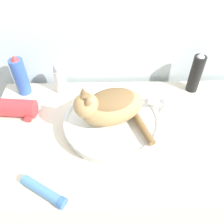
% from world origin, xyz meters
% --- Properties ---
extents(wall_back, '(8.00, 0.05, 2.40)m').
position_xyz_m(wall_back, '(0.00, 0.69, 1.20)').
color(wall_back, silver).
rests_on(wall_back, ground_plane).
extents(vanity_counter, '(1.13, 0.64, 0.84)m').
position_xyz_m(vanity_counter, '(0.00, 0.32, 0.42)').
color(vanity_counter, beige).
rests_on(vanity_counter, ground_plane).
extents(sink_basin, '(0.39, 0.39, 0.06)m').
position_xyz_m(sink_basin, '(-0.05, 0.34, 0.87)').
color(sink_basin, silver).
rests_on(sink_basin, vanity_counter).
extents(cat, '(0.29, 0.26, 0.16)m').
position_xyz_m(cat, '(-0.06, 0.33, 0.97)').
color(cat, tan).
rests_on(cat, sink_basin).
extents(faucet, '(0.12, 0.07, 0.12)m').
position_xyz_m(faucet, '(0.16, 0.41, 0.90)').
color(faucet, silver).
rests_on(faucet, vanity_counter).
extents(deodorant_stick, '(0.05, 0.05, 0.15)m').
position_xyz_m(deodorant_stick, '(-0.28, 0.58, 0.92)').
color(deodorant_stick, white).
rests_on(deodorant_stick, vanity_counter).
extents(spray_bottle_trigger, '(0.06, 0.06, 0.20)m').
position_xyz_m(spray_bottle_trigger, '(-0.46, 0.58, 0.93)').
color(spray_bottle_trigger, '#335BB7').
rests_on(spray_bottle_trigger, vanity_counter).
extents(hairspray_can_black, '(0.05, 0.05, 0.20)m').
position_xyz_m(hairspray_can_black, '(0.34, 0.58, 0.93)').
color(hairspray_can_black, black).
rests_on(hairspray_can_black, vanity_counter).
extents(cream_tube, '(0.17, 0.12, 0.04)m').
position_xyz_m(cream_tube, '(-0.28, 0.05, 0.86)').
color(cream_tube, '#4C7FB2').
rests_on(cream_tube, vanity_counter).
extents(hair_dryer, '(0.19, 0.10, 0.08)m').
position_xyz_m(hair_dryer, '(-0.46, 0.42, 0.88)').
color(hair_dryer, '#C63338').
rests_on(hair_dryer, vanity_counter).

